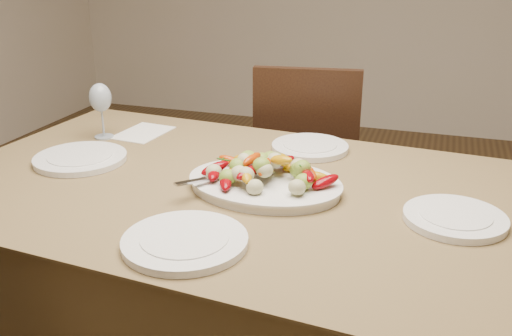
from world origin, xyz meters
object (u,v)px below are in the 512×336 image
Objects in this scene: serving_platter at (265,186)px; wine_glass at (101,109)px; plate_near at (185,242)px; plate_left at (80,159)px; plate_right at (455,218)px; dining_table at (256,304)px; plate_far at (310,147)px; chair_far at (308,167)px.

wine_glass reaches higher than serving_platter.
wine_glass is (-0.59, 0.61, 0.09)m from plate_near.
plate_left is 1.15× the size of plate_right.
plate_near is (0.54, -0.38, 0.00)m from plate_left.
plate_right is at bearing -4.17° from dining_table.
serving_platter reaches higher than plate_far.
plate_left is 0.73m from plate_far.
plate_left is 1.00× the size of plate_near.
wine_glass is at bearing -171.98° from plate_far.
serving_platter is at bearing -96.94° from plate_far.
plate_near is at bearing -45.77° from wine_glass.
wine_glass is (-0.65, 0.26, 0.48)m from dining_table.
wine_glass is at bearing 40.40° from chair_far.
plate_left is (-0.52, -0.89, 0.29)m from chair_far.
serving_platter is at bearing -20.99° from wine_glass.
dining_table is 0.70m from plate_left.
wine_glass reaches higher than plate_left.
plate_right is at bearing -14.26° from wine_glass.
chair_far reaches higher than plate_near.
plate_near is at bearing -102.09° from serving_platter.
serving_platter is at bearing 175.41° from plate_right.
plate_left is at bearing -75.40° from wine_glass.
serving_platter is at bearing -2.78° from plate_left.
dining_table is at bearing 81.67° from plate_near.
chair_far is 1.16m from plate_right.
plate_far is 1.22× the size of wine_glass.
chair_far reaches higher than plate_far.
chair_far is 1.31m from plate_near.
dining_table is at bearing -175.42° from serving_platter.
wine_glass is at bearing 158.15° from dining_table.
chair_far is 2.26× the size of serving_platter.
plate_left is 1.13× the size of plate_far.
plate_left is 0.66m from plate_near.
chair_far is at bearing 90.50° from plate_near.
dining_table is 0.93m from chair_far.
chair_far is 0.65m from plate_far.
plate_near is at bearing 82.26° from chair_far.
plate_left is 0.25m from wine_glass.
dining_table is at bearing 175.83° from plate_right.
plate_right is 1.21× the size of wine_glass.
serving_platter is 1.68× the size of plate_far.
serving_platter is at bearing 77.91° from plate_near.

